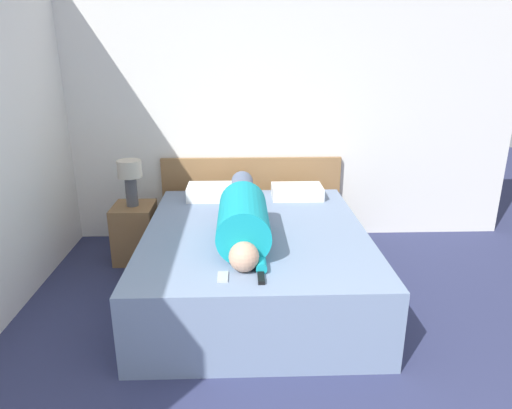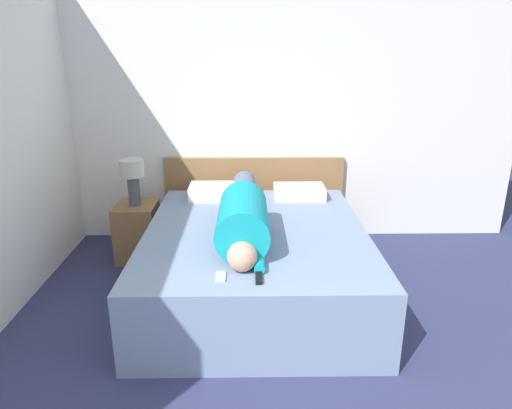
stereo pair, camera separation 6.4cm
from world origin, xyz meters
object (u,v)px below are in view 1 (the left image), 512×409
pillow_second (297,192)px  tv_remote (261,277)px  person_lying (243,214)px  nightstand (135,232)px  bed (255,261)px  cell_phone (223,277)px  pillow_near_headboard (214,192)px  table_lamp (130,176)px

pillow_second → tv_remote: (-0.41, -1.61, -0.05)m
pillow_second → person_lying: bearing=-120.7°
pillow_second → nightstand: bearing=-175.9°
bed → cell_phone: size_ratio=15.89×
nightstand → pillow_near_headboard: size_ratio=1.07×
bed → tv_remote: (0.01, -0.83, 0.29)m
table_lamp → pillow_second: bearing=4.1°
bed → table_lamp: bearing=148.5°
person_lying → cell_phone: size_ratio=13.78×
nightstand → person_lying: size_ratio=0.29×
person_lying → tv_remote: size_ratio=11.94×
nightstand → table_lamp: (0.00, 0.00, 0.54)m
pillow_near_headboard → cell_phone: size_ratio=3.79×
bed → table_lamp: size_ratio=4.91×
bed → table_lamp: table_lamp is taller
bed → cell_phone: cell_phone is taller
bed → tv_remote: bearing=-89.6°
tv_remote → person_lying: bearing=97.7°
nightstand → pillow_near_headboard: 0.82m
table_lamp → person_lying: bearing=-37.0°
person_lying → table_lamp: bearing=143.0°
nightstand → bed: bearing=-31.5°
person_lying → cell_phone: (-0.13, -0.72, -0.15)m
pillow_second → cell_phone: 1.71m
cell_phone → tv_remote: bearing=-6.7°
nightstand → cell_phone: bearing=-59.4°
bed → nightstand: 1.28m
pillow_near_headboard → pillow_second: size_ratio=1.05×
nightstand → tv_remote: tv_remote is taller
pillow_near_headboard → cell_phone: (0.13, -1.58, -0.06)m
nightstand → pillow_second: 1.55m
person_lying → tv_remote: bearing=-82.3°
pillow_near_headboard → tv_remote: bearing=-77.2°
person_lying → pillow_second: person_lying is taller
nightstand → cell_phone: cell_phone is taller
pillow_near_headboard → pillow_second: pillow_near_headboard is taller
bed → table_lamp: 1.39m
table_lamp → cell_phone: table_lamp is taller
table_lamp → tv_remote: bearing=-53.7°
table_lamp → cell_phone: (0.87, -1.47, -0.25)m
nightstand → pillow_second: pillow_second is taller
nightstand → cell_phone: 1.73m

